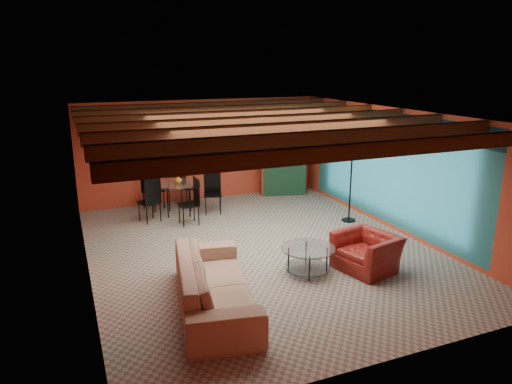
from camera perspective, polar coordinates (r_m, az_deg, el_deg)
name	(u,v)px	position (r m, az deg, el deg)	size (l,w,h in m)	color
room	(258,132)	(9.03, 0.22, 7.28)	(6.52, 8.01, 2.71)	gray
sofa	(215,283)	(7.33, -5.04, -10.94)	(2.70, 1.06, 0.79)	#A17A67
armchair	(366,252)	(8.80, 13.22, -7.06)	(1.04, 0.91, 0.68)	maroon
coffee_table	(308,260)	(8.51, 6.27, -8.19)	(0.96, 0.96, 0.49)	silver
dining_table	(179,193)	(11.71, -9.31, -0.09)	(2.11, 2.11, 1.10)	silver
armoire	(281,158)	(13.38, 2.99, 4.10)	(1.16, 0.57, 2.04)	brown
floor_lamp	(351,180)	(11.17, 11.40, 1.46)	(0.41, 0.41, 2.01)	black
ceiling_fan	(260,133)	(8.93, 0.49, 7.18)	(1.50, 1.50, 0.44)	#472614
painting	(169,141)	(12.53, -10.49, 6.03)	(1.05, 0.03, 0.65)	black
potted_plant	(281,114)	(13.19, 3.07, 9.44)	(0.42, 0.36, 0.47)	#26661E
vase	(178,167)	(11.56, -9.45, 2.97)	(0.18, 0.18, 0.18)	orange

